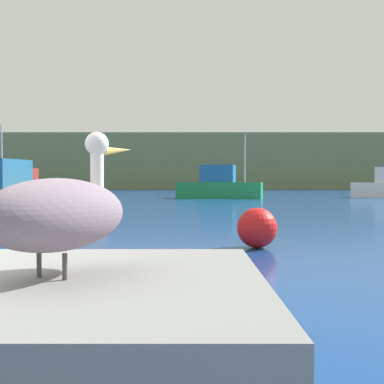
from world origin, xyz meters
name	(u,v)px	position (x,y,z in m)	size (l,w,h in m)	color
hillside_backdrop	(181,163)	(0.00, 81.39, 4.53)	(140.00, 15.55, 9.06)	#6B7A51
pier_dock	(60,332)	(1.31, -0.40, 0.34)	(2.52, 2.46, 0.68)	gray
pelican	(61,213)	(1.31, -0.39, 1.08)	(1.01, 1.37, 0.92)	slate
fishing_boat_blue	(24,188)	(-10.27, 32.29, 0.79)	(5.99, 3.09, 5.49)	blue
fishing_boat_orange	(17,192)	(-6.08, 19.29, 0.81)	(7.76, 4.60, 4.63)	orange
fishing_boat_green	(220,186)	(4.22, 34.20, 0.96)	(6.76, 3.52, 4.92)	#1E8C4C
mooring_buoy	(258,228)	(3.37, 5.95, 0.39)	(0.77, 0.77, 0.77)	red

